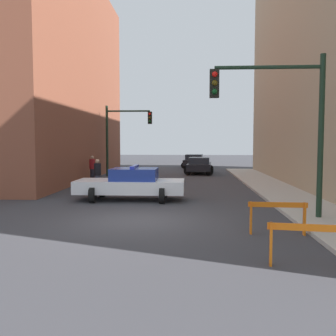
% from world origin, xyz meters
% --- Properties ---
extents(ground_plane, '(120.00, 120.00, 0.00)m').
position_xyz_m(ground_plane, '(0.00, 0.00, 0.00)').
color(ground_plane, '#38383D').
extents(sidewalk_right, '(2.40, 44.00, 0.12)m').
position_xyz_m(sidewalk_right, '(6.20, 0.00, 0.06)').
color(sidewalk_right, '#B2ADA3').
rests_on(sidewalk_right, ground_plane).
extents(traffic_light_near, '(3.64, 0.35, 5.20)m').
position_xyz_m(traffic_light_near, '(4.73, 0.32, 3.53)').
color(traffic_light_near, black).
rests_on(traffic_light_near, sidewalk_right).
extents(traffic_light_far, '(3.44, 0.35, 5.20)m').
position_xyz_m(traffic_light_far, '(-3.30, 15.56, 3.40)').
color(traffic_light_far, black).
rests_on(traffic_light_far, ground_plane).
extents(police_car, '(4.70, 2.36, 1.52)m').
position_xyz_m(police_car, '(-0.83, 4.24, 0.72)').
color(police_car, white).
rests_on(police_car, ground_plane).
extents(parked_car_near, '(2.46, 4.41, 1.31)m').
position_xyz_m(parked_car_near, '(2.49, 17.96, 0.67)').
color(parked_car_near, black).
rests_on(parked_car_near, ground_plane).
extents(parked_car_mid, '(2.55, 4.46, 1.31)m').
position_xyz_m(parked_car_mid, '(2.17, 24.65, 0.67)').
color(parked_car_mid, black).
rests_on(parked_car_mid, ground_plane).
extents(pedestrian_crossing, '(0.48, 0.48, 1.66)m').
position_xyz_m(pedestrian_crossing, '(-3.03, 7.08, 0.86)').
color(pedestrian_crossing, '#474C66').
rests_on(pedestrian_crossing, ground_plane).
extents(pedestrian_corner, '(0.38, 0.38, 1.66)m').
position_xyz_m(pedestrian_corner, '(-4.49, 11.58, 0.86)').
color(pedestrian_corner, black).
rests_on(pedestrian_corner, ground_plane).
extents(barrier_front, '(1.59, 0.36, 0.90)m').
position_xyz_m(barrier_front, '(4.11, -4.33, 0.62)').
color(barrier_front, orange).
rests_on(barrier_front, ground_plane).
extents(barrier_mid, '(1.60, 0.22, 0.90)m').
position_xyz_m(barrier_mid, '(4.14, -1.60, 0.62)').
color(barrier_mid, orange).
rests_on(barrier_mid, ground_plane).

